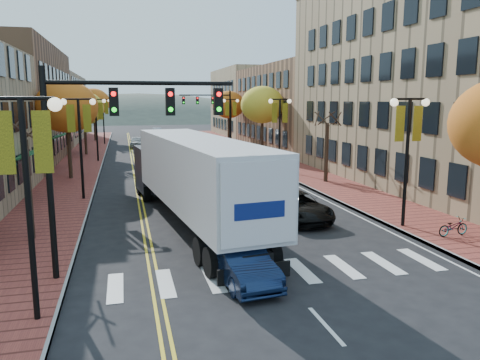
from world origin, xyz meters
TOP-DOWN VIEW (x-y plane):
  - ground at (0.00, 0.00)m, footprint 200.00×200.00m
  - sidewalk_left at (-9.00, 32.50)m, footprint 4.00×85.00m
  - sidewalk_right at (9.00, 32.50)m, footprint 4.00×85.00m
  - building_left_far at (-17.00, 61.00)m, footprint 12.00×26.00m
  - building_right_near at (18.50, 16.00)m, footprint 15.00×28.00m
  - building_right_mid at (18.50, 42.00)m, footprint 15.00×24.00m
  - building_right_far at (18.50, 64.00)m, footprint 15.00×20.00m
  - tree_left_a at (-9.00, 8.00)m, footprint 0.28×0.28m
  - tree_left_b at (-9.00, 24.00)m, footprint 4.48×4.48m
  - tree_left_c at (-9.00, 40.00)m, footprint 4.16×4.16m
  - tree_left_d at (-9.00, 58.00)m, footprint 4.61×4.61m
  - tree_right_b at (9.00, 18.00)m, footprint 0.28×0.28m
  - tree_right_c at (9.00, 34.00)m, footprint 4.48×4.48m
  - tree_right_d at (9.00, 50.00)m, footprint 4.35×4.35m
  - lamp_left_a at (-7.50, 0.00)m, footprint 1.96×0.36m
  - lamp_left_b at (-7.50, 16.00)m, footprint 1.96×0.36m
  - lamp_left_c at (-7.50, 34.00)m, footprint 1.96×0.36m
  - lamp_left_d at (-7.50, 52.00)m, footprint 1.96×0.36m
  - lamp_right_a at (7.50, 6.00)m, footprint 1.96×0.36m
  - lamp_right_b at (7.50, 24.00)m, footprint 1.96×0.36m
  - lamp_right_c at (7.50, 42.00)m, footprint 1.96×0.36m
  - traffic_mast_near at (-5.48, 3.00)m, footprint 6.10×0.35m
  - traffic_mast_far at (5.48, 42.00)m, footprint 6.10×0.34m
  - semi_truck at (-2.04, 9.17)m, footprint 4.78×17.31m
  - navy_sedan at (-1.46, 1.61)m, footprint 1.94×4.33m
  - black_suv at (3.24, 8.72)m, footprint 2.63×5.13m
  - car_far_white at (-3.45, 48.08)m, footprint 1.84×4.08m
  - car_far_silver at (3.42, 56.94)m, footprint 2.07×5.02m
  - car_far_oncoming at (0.50, 67.70)m, footprint 1.49×4.01m
  - bicycle at (8.64, 4.00)m, footprint 1.56×0.68m

SIDE VIEW (x-z plane):
  - ground at x=0.00m, z-range 0.00..0.00m
  - sidewalk_left at x=-9.00m, z-range 0.00..0.15m
  - sidewalk_right at x=9.00m, z-range 0.00..0.15m
  - bicycle at x=8.64m, z-range 0.15..0.94m
  - car_far_oncoming at x=0.50m, z-range 0.00..1.31m
  - car_far_white at x=-3.45m, z-range 0.00..1.36m
  - navy_sedan at x=-1.46m, z-range 0.00..1.38m
  - black_suv at x=3.24m, z-range 0.00..1.39m
  - car_far_silver at x=3.42m, z-range 0.00..1.45m
  - tree_left_a at x=-9.00m, z-range 0.15..4.35m
  - tree_right_b at x=9.00m, z-range 0.15..4.35m
  - semi_truck at x=-2.04m, z-range 0.36..4.64m
  - lamp_left_a at x=-7.50m, z-range 1.27..7.32m
  - lamp_left_b at x=-7.50m, z-range 1.27..7.32m
  - lamp_left_c at x=-7.50m, z-range 1.27..7.32m
  - lamp_left_d at x=-7.50m, z-range 1.27..7.32m
  - lamp_right_a at x=7.50m, z-range 1.27..7.32m
  - lamp_right_b at x=7.50m, z-range 1.27..7.32m
  - lamp_right_c at x=7.50m, z-range 1.27..7.32m
  - building_left_far at x=-17.00m, z-range 0.00..9.50m
  - traffic_mast_near at x=-5.48m, z-range 1.42..8.42m
  - traffic_mast_far at x=5.48m, z-range 1.42..8.42m
  - building_right_mid at x=18.50m, z-range 0.00..10.00m
  - tree_left_c at x=-9.00m, z-range 1.71..8.40m
  - tree_right_d at x=9.00m, z-range 1.79..8.79m
  - tree_left_b at x=-9.00m, z-range 1.84..9.05m
  - tree_right_c at x=9.00m, z-range 1.84..9.05m
  - building_right_far at x=18.50m, z-range 0.00..11.00m
  - tree_left_d at x=-9.00m, z-range 1.89..9.31m
  - building_right_near at x=18.50m, z-range 0.00..15.00m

